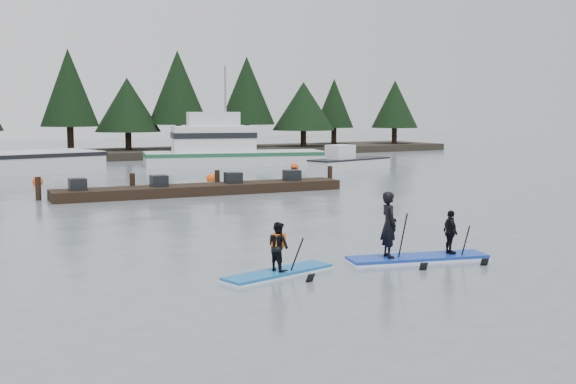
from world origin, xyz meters
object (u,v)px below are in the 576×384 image
floating_dock (202,189)px  paddleboard_duo (413,239)px  fishing_boat_medium (230,158)px  paddleboard_solo (278,257)px

floating_dock → paddleboard_duo: bearing=-89.1°
fishing_boat_medium → paddleboard_duo: bearing=-91.3°
fishing_boat_medium → floating_dock: size_ratio=0.96×
paddleboard_solo → paddleboard_duo: bearing=-17.2°
fishing_boat_medium → floating_dock: fishing_boat_medium is taller
fishing_boat_medium → floating_dock: bearing=-103.7°
floating_dock → paddleboard_duo: 16.16m
fishing_boat_medium → paddleboard_solo: size_ratio=4.29×
floating_dock → paddleboard_solo: size_ratio=4.48×
floating_dock → paddleboard_duo: size_ratio=3.57×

